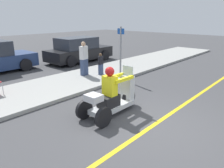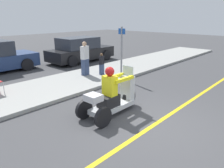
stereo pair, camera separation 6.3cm
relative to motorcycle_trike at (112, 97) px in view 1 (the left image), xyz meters
name	(u,v)px [view 1 (the left image)]	position (x,y,z in m)	size (l,w,h in m)	color
ground_plane	(152,126)	(0.10, -1.29, -0.51)	(60.00, 60.00, 0.00)	#424244
lane_stripe	(149,128)	(-0.02, -1.29, -0.50)	(24.00, 0.12, 0.01)	gold
sidewalk_strip	(51,87)	(0.10, 3.31, -0.45)	(28.00, 2.80, 0.12)	#9E9E99
motorcycle_trike	(112,97)	(0.00, 0.00, 0.00)	(2.09, 0.84, 1.43)	black
spectator_end_of_line	(101,64)	(2.67, 3.09, 0.10)	(0.26, 0.18, 1.00)	#38476B
spectator_by_tree	(84,59)	(2.10, 3.60, 0.35)	(0.40, 0.29, 1.54)	#38476B
parked_car_lot_far	(79,50)	(4.39, 6.69, 0.20)	(4.24, 1.96, 1.50)	black
street_sign	(121,50)	(2.99, 2.16, 0.81)	(0.08, 0.36, 2.20)	gray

